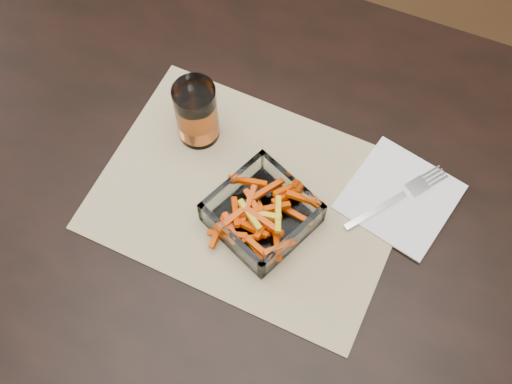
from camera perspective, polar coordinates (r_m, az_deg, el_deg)
dining_table at (r=1.05m, az=-0.29°, el=-3.08°), size 1.60×0.90×0.75m
placemat at (r=0.98m, az=-0.55°, el=-0.35°), size 0.46×0.35×0.00m
glass_bowl at (r=0.94m, az=0.53°, el=-2.01°), size 0.17×0.17×0.05m
tumbler at (r=0.99m, az=-5.29°, el=6.90°), size 0.07×0.07×0.11m
napkin at (r=1.00m, az=12.69°, el=-0.43°), size 0.18×0.18×0.00m
fork at (r=0.99m, az=12.61°, el=-0.40°), size 0.12×0.16×0.00m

